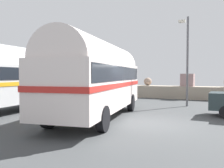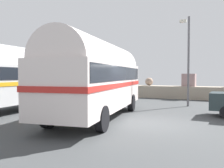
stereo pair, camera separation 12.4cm
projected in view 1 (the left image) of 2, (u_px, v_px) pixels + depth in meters
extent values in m
cube|color=#3D4042|center=(151.00, 124.00, 9.97)|extent=(32.00, 26.00, 0.02)
cube|color=gray|center=(189.00, 93.00, 20.60)|extent=(31.36, 1.80, 1.10)
cube|color=gray|center=(70.00, 78.00, 25.66)|extent=(1.76, 1.77, 1.27)
sphere|color=gray|center=(100.00, 79.00, 24.94)|extent=(1.21, 1.21, 1.21)
sphere|color=gray|center=(118.00, 79.00, 23.51)|extent=(1.09, 1.09, 1.09)
sphere|color=gray|center=(148.00, 82.00, 22.33)|extent=(0.74, 0.74, 0.74)
cube|color=gray|center=(187.00, 80.00, 20.63)|extent=(1.12, 0.98, 1.10)
cylinder|color=black|center=(95.00, 101.00, 14.13)|extent=(0.44, 0.99, 0.96)
cylinder|color=black|center=(131.00, 103.00, 13.53)|extent=(0.44, 0.99, 0.96)
cylinder|color=black|center=(49.00, 116.00, 9.12)|extent=(0.44, 0.99, 0.96)
cylinder|color=black|center=(103.00, 119.00, 8.52)|extent=(0.44, 0.99, 0.96)
cube|color=silver|center=(98.00, 86.00, 11.28)|extent=(3.77, 8.68, 2.10)
cylinder|color=silver|center=(98.00, 64.00, 11.25)|extent=(3.52, 8.32, 2.20)
cube|color=red|center=(98.00, 85.00, 11.28)|extent=(3.83, 8.77, 0.20)
cube|color=black|center=(98.00, 74.00, 11.26)|extent=(3.75, 8.36, 0.64)
cube|color=silver|center=(119.00, 96.00, 15.42)|extent=(2.27, 0.54, 0.28)
cylinder|color=black|center=(26.00, 98.00, 16.08)|extent=(0.35, 0.98, 0.96)
cylinder|color=black|center=(54.00, 99.00, 15.28)|extent=(0.35, 0.98, 0.96)
cube|color=silver|center=(9.00, 84.00, 13.22)|extent=(2.99, 8.55, 2.10)
cylinder|color=silver|center=(9.00, 65.00, 13.18)|extent=(2.77, 8.20, 2.20)
cube|color=orange|center=(9.00, 83.00, 13.22)|extent=(3.04, 8.64, 0.20)
cube|color=black|center=(9.00, 74.00, 13.20)|extent=(3.00, 8.22, 0.64)
cube|color=silver|center=(54.00, 94.00, 17.22)|extent=(2.29, 0.32, 0.28)
cylinder|color=#5B5B60|center=(187.00, 62.00, 15.54)|extent=(0.14, 0.14, 5.91)
cube|color=beige|center=(182.00, 21.00, 16.35)|extent=(0.44, 0.24, 0.18)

